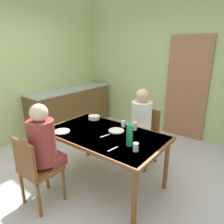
# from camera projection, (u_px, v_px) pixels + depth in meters

# --- Properties ---
(ground_plane) EXTENTS (6.14, 6.14, 0.00)m
(ground_plane) POSITION_uv_depth(u_px,v_px,m) (89.00, 179.00, 2.94)
(ground_plane) COLOR #C0B3B9
(wall_back) EXTENTS (4.28, 0.10, 2.89)m
(wall_back) POSITION_uv_depth(u_px,v_px,m) (166.00, 64.00, 4.27)
(wall_back) COLOR #AABB7B
(wall_back) RESTS_ON ground_plane
(wall_left) EXTENTS (0.10, 3.54, 2.89)m
(wall_left) POSITION_uv_depth(u_px,v_px,m) (33.00, 64.00, 4.12)
(wall_left) COLOR #AEBF78
(wall_left) RESTS_ON ground_plane
(door_wooden) EXTENTS (0.80, 0.05, 2.00)m
(door_wooden) POSITION_uv_depth(u_px,v_px,m) (187.00, 89.00, 4.05)
(door_wooden) COLOR #956042
(door_wooden) RESTS_ON ground_plane
(kitchen_counter) EXTENTS (0.61, 1.96, 0.91)m
(kitchen_counter) POSITION_uv_depth(u_px,v_px,m) (70.00, 108.00, 4.69)
(kitchen_counter) COLOR brown
(kitchen_counter) RESTS_ON ground_plane
(dining_table) EXTENTS (1.54, 0.91, 0.74)m
(dining_table) POSITION_uv_depth(u_px,v_px,m) (105.00, 138.00, 2.67)
(dining_table) COLOR brown
(dining_table) RESTS_ON ground_plane
(chair_near_diner) EXTENTS (0.40, 0.40, 0.87)m
(chair_near_diner) POSITION_uv_depth(u_px,v_px,m) (35.00, 168.00, 2.32)
(chair_near_diner) COLOR brown
(chair_near_diner) RESTS_ON ground_plane
(chair_far_diner) EXTENTS (0.40, 0.40, 0.87)m
(chair_far_diner) POSITION_uv_depth(u_px,v_px,m) (144.00, 133.00, 3.25)
(chair_far_diner) COLOR brown
(chair_far_diner) RESTS_ON ground_plane
(person_near_diner) EXTENTS (0.30, 0.37, 0.77)m
(person_near_diner) POSITION_uv_depth(u_px,v_px,m) (43.00, 141.00, 2.34)
(person_near_diner) COLOR #953432
(person_near_diner) RESTS_ON ground_plane
(person_far_diner) EXTENTS (0.30, 0.37, 0.77)m
(person_far_diner) POSITION_uv_depth(u_px,v_px,m) (141.00, 118.00, 3.06)
(person_far_diner) COLOR silver
(person_far_diner) RESTS_ON ground_plane
(water_bottle_green_near) EXTENTS (0.07, 0.07, 0.29)m
(water_bottle_green_near) POSITION_uv_depth(u_px,v_px,m) (130.00, 134.00, 2.29)
(water_bottle_green_near) COLOR #1C834B
(water_bottle_green_near) RESTS_ON dining_table
(serving_bowl_center) EXTENTS (0.17, 0.17, 0.05)m
(serving_bowl_center) POSITION_uv_depth(u_px,v_px,m) (94.00, 117.00, 3.15)
(serving_bowl_center) COLOR silver
(serving_bowl_center) RESTS_ON dining_table
(dinner_plate_near_left) EXTENTS (0.20, 0.20, 0.01)m
(dinner_plate_near_left) POSITION_uv_depth(u_px,v_px,m) (62.00, 131.00, 2.70)
(dinner_plate_near_left) COLOR white
(dinner_plate_near_left) RESTS_ON dining_table
(dinner_plate_near_right) EXTENTS (0.20, 0.20, 0.01)m
(dinner_plate_near_right) POSITION_uv_depth(u_px,v_px,m) (116.00, 131.00, 2.72)
(dinner_plate_near_right) COLOR white
(dinner_plate_near_right) RESTS_ON dining_table
(drinking_glass_by_near_diner) EXTENTS (0.06, 0.06, 0.09)m
(drinking_glass_by_near_diner) POSITION_uv_depth(u_px,v_px,m) (136.00, 147.00, 2.19)
(drinking_glass_by_near_diner) COLOR silver
(drinking_glass_by_near_diner) RESTS_ON dining_table
(drinking_glass_by_far_diner) EXTENTS (0.06, 0.06, 0.11)m
(drinking_glass_by_far_diner) POSITION_uv_depth(u_px,v_px,m) (135.00, 126.00, 2.75)
(drinking_glass_by_far_diner) COLOR silver
(drinking_glass_by_far_diner) RESTS_ON dining_table
(drinking_glass_spare_center) EXTENTS (0.06, 0.06, 0.09)m
(drinking_glass_spare_center) POSITION_uv_depth(u_px,v_px,m) (123.00, 124.00, 2.85)
(drinking_glass_spare_center) COLOR silver
(drinking_glass_spare_center) RESTS_ON dining_table
(cutlery_knife_near) EXTENTS (0.04, 0.15, 0.00)m
(cutlery_knife_near) POSITION_uv_depth(u_px,v_px,m) (113.00, 149.00, 2.25)
(cutlery_knife_near) COLOR silver
(cutlery_knife_near) RESTS_ON dining_table
(cutlery_fork_near) EXTENTS (0.05, 0.15, 0.00)m
(cutlery_fork_near) POSITION_uv_depth(u_px,v_px,m) (105.00, 136.00, 2.58)
(cutlery_fork_near) COLOR silver
(cutlery_fork_near) RESTS_ON dining_table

